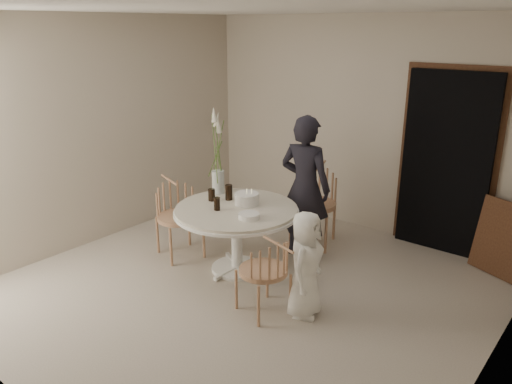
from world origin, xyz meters
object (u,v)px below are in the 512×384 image
Objects in this scene: chair_far at (316,193)px; table at (237,218)px; flower_vase at (218,164)px; birthday_cake at (247,199)px; boy at (305,264)px; chair_right at (270,267)px; girl at (305,188)px; chair_left at (175,207)px.

table is at bearing -117.99° from chair_far.
flower_vase reaches higher than table.
table is at bearing -98.23° from birthday_cake.
boy is at bearing -78.67° from chair_far.
chair_far reaches higher than chair_right.
girl reaches higher than chair_far.
girl is 1.67× the size of flower_vase.
girl reaches higher than birthday_cake.
chair_left is (-1.09, -1.33, -0.04)m from chair_far.
flower_vase reaches higher than chair_left.
flower_vase is at bearing 26.65° from girl.
chair_far is at bearing -144.31° from chair_right.
chair_left is 0.87× the size of boy.
chair_left reaches higher than chair_right.
chair_left is 1.94m from boy.
chair_far is 1.12m from birthday_cake.
chair_right is at bearing -29.51° from flower_vase.
table is at bearing -64.43° from chair_left.
flower_vase is at bearing -103.45° from chair_right.
girl is (0.13, -0.46, 0.22)m from chair_far.
chair_right is 0.80× the size of flower_vase.
flower_vase reaches higher than birthday_cake.
boy is 1.16m from birthday_cake.
boy is at bearing -21.89° from birthday_cake.
chair_right is at bearing 105.08° from girl.
table is 1.41× the size of chair_far.
boy is (1.06, -0.27, -0.11)m from table.
girl is (-0.49, 1.28, 0.32)m from chair_right.
girl is 0.71m from birthday_cake.
flower_vase is (-1.33, 0.75, 0.57)m from chair_right.
chair_left is 0.53× the size of girl.
chair_right is 1.41m from girl.
chair_far is at bearing -19.97° from chair_left.
chair_right is (0.62, -1.75, -0.10)m from chair_far.
flower_vase reaches higher than boy.
table is 5.12× the size of birthday_cake.
table is 0.71m from flower_vase.
chair_left is at bearing -173.88° from table.
chair_far is 0.57× the size of girl.
chair_far is 1.08× the size of chair_left.
table is 1.10m from boy.
birthday_cake is at bearing -10.46° from flower_vase.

